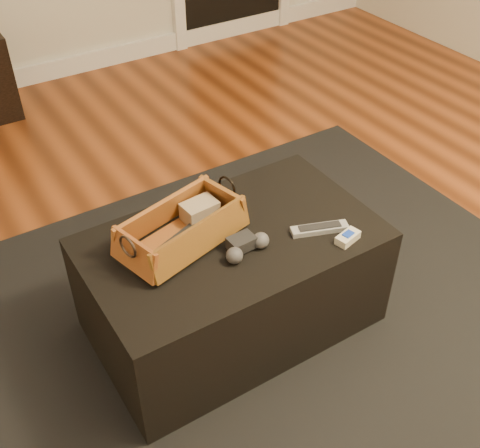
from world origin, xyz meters
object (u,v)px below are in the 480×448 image
ottoman (232,281)px  wicker_basket (182,230)px  tv_remote (181,240)px  game_controller (245,246)px  cream_gadget (348,237)px  silver_remote (320,229)px

ottoman → wicker_basket: bearing=156.2°
tv_remote → game_controller: 0.21m
tv_remote → cream_gadget: 0.56m
game_controller → ottoman: bearing=87.3°
game_controller → cream_gadget: (0.32, -0.13, -0.01)m
tv_remote → game_controller: bearing=-60.5°
game_controller → silver_remote: (0.27, -0.04, -0.02)m
tv_remote → wicker_basket: size_ratio=0.48×
silver_remote → cream_gadget: size_ratio=2.08×
ottoman → cream_gadget: bearing=-35.5°
ottoman → wicker_basket: wicker_basket is taller
tv_remote → wicker_basket: wicker_basket is taller
wicker_basket → cream_gadget: wicker_basket is taller
tv_remote → silver_remote: bearing=-43.1°
game_controller → silver_remote: game_controller is taller
cream_gadget → wicker_basket: bearing=148.0°
tv_remote → silver_remote: 0.47m
ottoman → cream_gadget: 0.45m
tv_remote → wicker_basket: 0.04m
tv_remote → cream_gadget: size_ratio=2.36×
game_controller → cream_gadget: 0.35m
ottoman → game_controller: 0.25m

